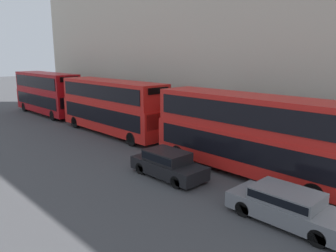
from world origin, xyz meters
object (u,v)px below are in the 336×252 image
at_px(bus_second_in_queue, 112,105).
at_px(bus_third_in_queue, 47,92).
at_px(car_dark_sedan, 288,205).
at_px(car_hatchback, 168,163).
at_px(bus_leading, 249,131).

height_order(bus_second_in_queue, bus_third_in_queue, bus_third_in_queue).
xyz_separation_m(car_dark_sedan, car_hatchback, (-0.00, 6.64, 0.04)).
xyz_separation_m(bus_leading, bus_second_in_queue, (-0.00, 12.74, 0.02)).
bearing_deg(bus_second_in_queue, bus_third_in_queue, 90.00).
xyz_separation_m(bus_second_in_queue, car_dark_sedan, (-3.40, -16.74, -1.68)).
bearing_deg(bus_second_in_queue, car_hatchback, -108.61).
distance_m(bus_leading, car_dark_sedan, 5.51).
bearing_deg(bus_second_in_queue, car_dark_sedan, -101.48).
height_order(bus_third_in_queue, car_dark_sedan, bus_third_in_queue).
xyz_separation_m(bus_leading, bus_third_in_queue, (-0.00, 24.90, 0.07)).
bearing_deg(bus_leading, bus_second_in_queue, 90.00).
bearing_deg(car_dark_sedan, car_hatchback, 90.00).
bearing_deg(car_dark_sedan, bus_leading, 49.65).
distance_m(bus_leading, bus_third_in_queue, 24.90).
bearing_deg(car_hatchback, bus_second_in_queue, 71.39).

